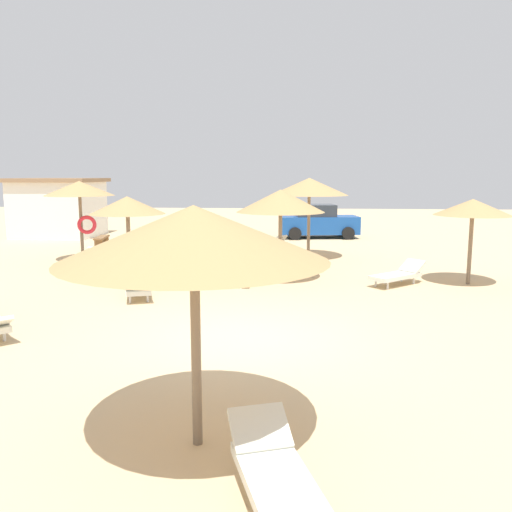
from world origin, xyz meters
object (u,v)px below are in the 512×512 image
object	(u,v)px
lounger_3	(398,274)
lounger_6	(111,257)
parasol_6	(79,189)
lounger_0	(186,268)
parasol_4	(309,187)
beach_cabana	(59,207)
lounger_4	(267,245)
lounger_7	(138,286)
parasol_0	(127,206)
lounger_2	(217,275)
parked_car	(318,222)
lounger_5	(277,476)
parasol_2	(281,201)
parasol_5	(194,234)
bench_0	(102,240)
parasol_3	(473,208)

from	to	relation	value
lounger_3	lounger_6	bearing A→B (deg)	166.08
parasol_6	lounger_0	world-z (taller)	parasol_6
parasol_4	beach_cabana	world-z (taller)	parasol_4
parasol_6	lounger_4	size ratio (longest dim) A/B	1.59
lounger_6	lounger_7	distance (m)	5.30
parasol_4	parasol_6	xyz separation A→B (m)	(-8.50, -1.43, -0.08)
parasol_0	parasol_4	world-z (taller)	parasol_4
lounger_3	beach_cabana	bearing A→B (deg)	144.90
lounger_0	lounger_2	distance (m)	1.59
lounger_2	beach_cabana	bearing A→B (deg)	131.53
parasol_6	lounger_3	distance (m)	11.80
parasol_4	parked_car	xyz separation A→B (m)	(0.61, 6.70, -1.96)
lounger_0	lounger_6	bearing A→B (deg)	148.63
lounger_3	lounger_5	size ratio (longest dim) A/B	0.92
lounger_4	lounger_7	distance (m)	8.93
lounger_6	lounger_0	bearing A→B (deg)	-31.37
parasol_2	parasol_6	world-z (taller)	parasol_6
parasol_5	lounger_0	bearing A→B (deg)	103.03
parasol_6	parked_car	distance (m)	12.36
parasol_5	parasol_6	world-z (taller)	parasol_6
parasol_2	lounger_6	distance (m)	6.77
parasol_0	bench_0	bearing A→B (deg)	116.77
lounger_3	bench_0	size ratio (longest dim) A/B	1.20
parasol_2	parasol_5	xyz separation A→B (m)	(-0.65, -9.97, 0.13)
parasol_5	beach_cabana	size ratio (longest dim) A/B	0.72
lounger_4	lounger_0	bearing A→B (deg)	-111.02
parasol_2	lounger_7	xyz separation A→B (m)	(-3.65, -2.74, -2.12)
parasol_4	parasol_2	bearing A→B (deg)	-102.55
parasol_5	parked_car	distance (m)	21.15
lounger_2	parasol_5	bearing A→B (deg)	-82.64
parasol_2	lounger_4	bearing A→B (deg)	97.66
bench_0	parked_car	world-z (taller)	parked_car
lounger_5	parked_car	size ratio (longest dim) A/B	0.48
parasol_5	lounger_5	distance (m)	2.72
parasol_2	parasol_5	distance (m)	9.99
lounger_3	bench_0	distance (m)	13.73
lounger_6	beach_cabana	xyz separation A→B (m)	(-5.91, 8.55, 1.22)
parasol_4	lounger_7	bearing A→B (deg)	-123.21
parasol_5	lounger_6	bearing A→B (deg)	114.70
parasol_3	lounger_7	xyz separation A→B (m)	(-9.29, -2.57, -1.96)
lounger_3	beach_cabana	distance (m)	19.07
parasol_0	lounger_7	world-z (taller)	parasol_0
parasol_3	lounger_6	xyz separation A→B (m)	(-11.78, 2.11, -1.96)
beach_cabana	parasol_0	bearing A→B (deg)	-56.44
lounger_6	bench_0	xyz separation A→B (m)	(-2.13, 4.64, 0.02)
parasol_6	parked_car	bearing A→B (deg)	41.75
parasol_4	parasol_5	bearing A→B (deg)	-96.43
lounger_6	lounger_7	bearing A→B (deg)	-62.06
parasol_2	parasol_5	world-z (taller)	parasol_5
lounger_3	lounger_0	bearing A→B (deg)	175.95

